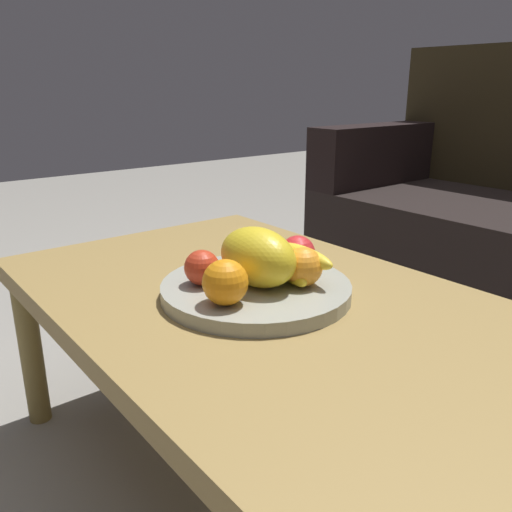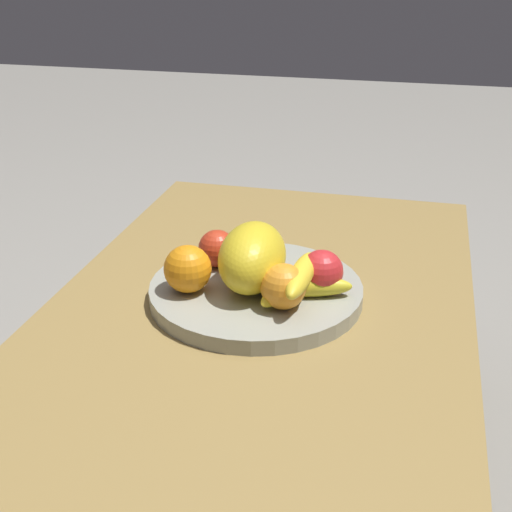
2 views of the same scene
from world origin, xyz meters
name	(u,v)px [view 2 (image 2 of 2)]	position (x,y,z in m)	size (l,w,h in m)	color
ground_plane	(257,504)	(0.00, 0.00, 0.00)	(8.00, 8.00, 0.00)	gray
coffee_table	(257,333)	(0.00, 0.00, 0.36)	(1.11, 0.66, 0.40)	olive
fruit_bowl	(256,291)	(-0.04, -0.01, 0.41)	(0.34, 0.34, 0.03)	#9A9C8E
melon_large_front	(252,257)	(-0.03, -0.01, 0.48)	(0.16, 0.10, 0.10)	yellow
orange_front	(188,269)	(0.01, -0.11, 0.46)	(0.07, 0.07, 0.07)	orange
orange_left	(283,286)	(0.02, 0.05, 0.46)	(0.07, 0.07, 0.07)	orange
apple_front	(322,271)	(-0.04, 0.09, 0.46)	(0.07, 0.07, 0.07)	red
apple_left	(217,248)	(-0.09, -0.09, 0.46)	(0.06, 0.06, 0.06)	red
banana_bunch	(298,282)	(-0.01, 0.06, 0.45)	(0.17, 0.15, 0.06)	yellow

